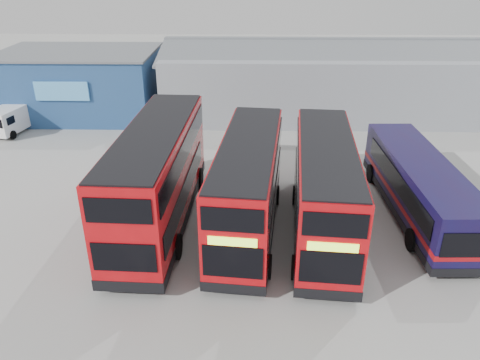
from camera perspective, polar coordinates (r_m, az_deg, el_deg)
ground_plane at (r=22.80m, az=1.77°, el=-6.09°), size 120.00×120.00×0.00m
office_block at (r=40.87m, az=-18.84°, el=11.16°), size 12.30×8.32×5.12m
maintenance_shed at (r=41.30m, az=13.01°, el=12.05°), size 30.50×12.00×5.89m
double_decker_left at (r=22.57m, az=-9.97°, el=0.24°), size 3.37×11.75×4.92m
double_decker_centre at (r=21.80m, az=0.99°, el=-0.93°), size 3.64×10.83×4.50m
double_decker_right at (r=21.85m, az=10.21°, el=-1.30°), size 3.50×10.82×4.50m
single_decker_blue at (r=24.96m, az=20.91°, el=-1.01°), size 2.94×11.18×3.01m
panel_van at (r=38.85m, az=-25.93°, el=6.90°), size 2.63×4.74×1.96m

